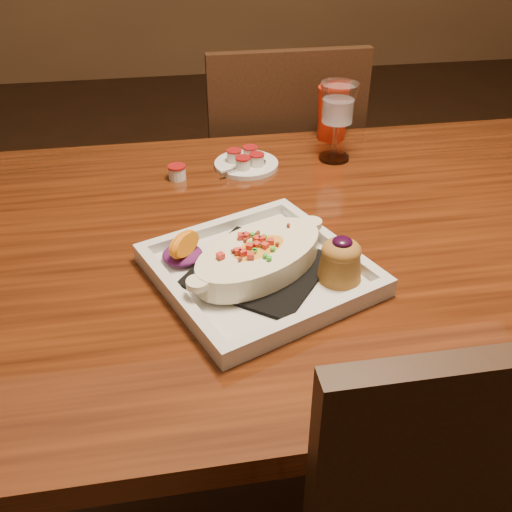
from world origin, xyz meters
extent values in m
plane|color=black|center=(0.00, 0.00, 0.00)|extent=(7.00, 7.00, 0.00)
cube|color=#64290E|center=(0.00, 0.00, 0.73)|extent=(1.50, 0.90, 0.04)
cylinder|color=black|center=(-0.67, 0.37, 0.35)|extent=(0.07, 0.07, 0.71)
cube|color=black|center=(0.00, -0.51, 0.70)|extent=(0.40, 0.03, 0.46)
cube|color=black|center=(0.00, 0.70, 0.45)|extent=(0.42, 0.42, 0.04)
cylinder|color=black|center=(0.17, 0.87, 0.23)|extent=(0.04, 0.04, 0.45)
cylinder|color=black|center=(-0.17, 0.87, 0.23)|extent=(0.04, 0.04, 0.45)
cylinder|color=black|center=(0.17, 0.53, 0.23)|extent=(0.04, 0.04, 0.45)
cylinder|color=black|center=(-0.17, 0.53, 0.23)|extent=(0.04, 0.04, 0.45)
cube|color=black|center=(0.00, 0.51, 0.70)|extent=(0.40, 0.03, 0.46)
cube|color=silver|center=(-0.18, -0.12, 0.76)|extent=(0.39, 0.39, 0.01)
cube|color=black|center=(-0.18, -0.12, 0.77)|extent=(0.26, 0.26, 0.01)
ellipsoid|color=#FFA830|center=(-0.18, -0.12, 0.79)|extent=(0.22, 0.20, 0.04)
ellipsoid|color=#61165E|center=(-0.30, -0.07, 0.77)|extent=(0.07, 0.07, 0.02)
cone|color=#9A6627|center=(-0.06, -0.16, 0.79)|extent=(0.07, 0.07, 0.05)
ellipsoid|color=#9A6627|center=(-0.06, -0.16, 0.81)|extent=(0.06, 0.06, 0.03)
ellipsoid|color=black|center=(-0.06, -0.16, 0.83)|extent=(0.03, 0.03, 0.01)
cylinder|color=silver|center=(0.06, 0.29, 0.75)|extent=(0.07, 0.07, 0.01)
cylinder|color=silver|center=(0.06, 0.29, 0.79)|extent=(0.01, 0.01, 0.08)
cone|color=silver|center=(0.06, 0.29, 0.87)|extent=(0.08, 0.08, 0.09)
cylinder|color=silver|center=(-0.14, 0.28, 0.75)|extent=(0.14, 0.14, 0.01)
cylinder|color=silver|center=(-0.17, 0.29, 0.77)|extent=(0.03, 0.03, 0.02)
cylinder|color=#A61417|center=(-0.17, 0.29, 0.78)|extent=(0.03, 0.03, 0.00)
cylinder|color=silver|center=(-0.13, 0.30, 0.77)|extent=(0.03, 0.03, 0.02)
cylinder|color=#A61417|center=(-0.13, 0.30, 0.78)|extent=(0.03, 0.03, 0.00)
cylinder|color=silver|center=(-0.12, 0.26, 0.77)|extent=(0.03, 0.03, 0.02)
cylinder|color=#A61417|center=(-0.12, 0.26, 0.78)|extent=(0.03, 0.03, 0.00)
cylinder|color=silver|center=(-0.15, 0.25, 0.77)|extent=(0.03, 0.03, 0.02)
cylinder|color=#A61417|center=(-0.15, 0.25, 0.78)|extent=(0.03, 0.03, 0.00)
cylinder|color=silver|center=(-0.29, 0.25, 0.76)|extent=(0.04, 0.04, 0.03)
cylinder|color=#A61417|center=(-0.29, 0.25, 0.78)|extent=(0.04, 0.04, 0.00)
cone|color=red|center=(0.08, 0.40, 0.81)|extent=(0.07, 0.07, 0.12)
camera|label=1|loc=(-0.31, -0.83, 1.28)|focal=40.00mm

